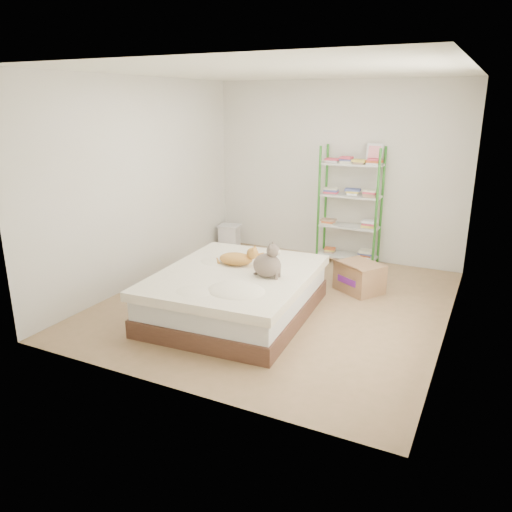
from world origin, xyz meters
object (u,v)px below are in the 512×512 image
Objects in this scene: shelf_unit at (350,203)px; orange_cat at (236,257)px; bed at (236,293)px; cardboard_box at (359,277)px; grey_cat at (267,260)px; white_bin at (229,236)px.

orange_cat is at bearing -107.35° from shelf_unit.
bed is 2.96× the size of cardboard_box.
white_bin is (-1.76, 2.31, -0.50)m from grey_cat.
cardboard_box is at bearing -31.85° from grey_cat.
white_bin is at bearing -177.13° from shelf_unit.
orange_cat is at bearing -104.40° from cardboard_box.
grey_cat reaches higher than white_bin.
orange_cat is 1.22× the size of white_bin.
bed is 2.70m from white_bin.
orange_cat is 0.65× the size of cardboard_box.
grey_cat is 1.56m from cardboard_box.
bed is 5.58× the size of grey_cat.
orange_cat reaches higher than white_bin.
cardboard_box is at bearing -22.30° from white_bin.
orange_cat is 1.65m from cardboard_box.
shelf_unit reaches higher than grey_cat.
bed is at bearing -96.48° from cardboard_box.
orange_cat is 2.32m from shelf_unit.
orange_cat is at bearing 62.60° from grey_cat.
white_bin is (-1.38, 2.32, -0.06)m from bed.
white_bin is at bearing 117.09° from bed.
cardboard_box reaches higher than white_bin.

